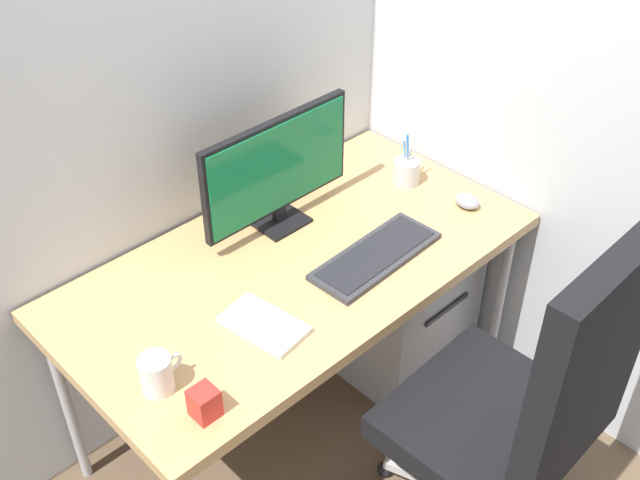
{
  "coord_description": "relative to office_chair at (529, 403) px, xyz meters",
  "views": [
    {
      "loc": [
        -1.14,
        -1.29,
        2.12
      ],
      "look_at": [
        0.03,
        -0.07,
        0.81
      ],
      "focal_mm": 43.5,
      "sensor_mm": 36.0,
      "label": 1
    }
  ],
  "objects": [
    {
      "name": "pen_holder",
      "position": [
        0.39,
        0.77,
        0.17
      ],
      "size": [
        0.09,
        0.09,
        0.17
      ],
      "color": "silver",
      "rests_on": "desk"
    },
    {
      "name": "notebook",
      "position": [
        -0.38,
        0.58,
        0.13
      ],
      "size": [
        0.16,
        0.24,
        0.02
      ],
      "primitive_type": "cube",
      "rotation": [
        0.0,
        0.0,
        0.14
      ],
      "color": "silver",
      "rests_on": "desk"
    },
    {
      "name": "desk_clamp_accessory",
      "position": [
        -0.67,
        0.45,
        0.16
      ],
      "size": [
        0.06,
        0.06,
        0.08
      ],
      "primitive_type": "cube",
      "color": "red",
      "rests_on": "desk"
    },
    {
      "name": "mouse",
      "position": [
        0.43,
        0.55,
        0.14
      ],
      "size": [
        0.07,
        0.09,
        0.04
      ],
      "primitive_type": "ellipsoid",
      "rotation": [
        0.0,
        0.0,
        -0.06
      ],
      "color": "gray",
      "rests_on": "desk"
    },
    {
      "name": "keyboard",
      "position": [
        0.03,
        0.57,
        0.13
      ],
      "size": [
        0.42,
        0.18,
        0.02
      ],
      "color": "#333338",
      "rests_on": "desk"
    },
    {
      "name": "office_chair",
      "position": [
        0.0,
        0.0,
        0.0
      ],
      "size": [
        0.56,
        0.57,
        1.13
      ],
      "color": "black",
      "rests_on": "ground_plane"
    },
    {
      "name": "ground_plane",
      "position": [
        -0.14,
        0.72,
        -0.58
      ],
      "size": [
        8.0,
        8.0,
        0.0
      ],
      "primitive_type": "plane",
      "color": "brown"
    },
    {
      "name": "monitor",
      "position": [
        -0.05,
        0.89,
        0.32
      ],
      "size": [
        0.53,
        0.12,
        0.35
      ],
      "color": "black",
      "rests_on": "desk"
    },
    {
      "name": "coffee_mug",
      "position": [
        -0.7,
        0.6,
        0.17
      ],
      "size": [
        0.11,
        0.08,
        0.1
      ],
      "color": "white",
      "rests_on": "desk"
    },
    {
      "name": "filing_cabinet",
      "position": [
        0.31,
        0.76,
        -0.31
      ],
      "size": [
        0.43,
        0.54,
        0.54
      ],
      "color": "#9EA0A5",
      "rests_on": "ground_plane"
    },
    {
      "name": "desk",
      "position": [
        -0.14,
        0.72,
        0.08
      ],
      "size": [
        1.39,
        0.73,
        0.71
      ],
      "color": "tan",
      "rests_on": "ground_plane"
    }
  ]
}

